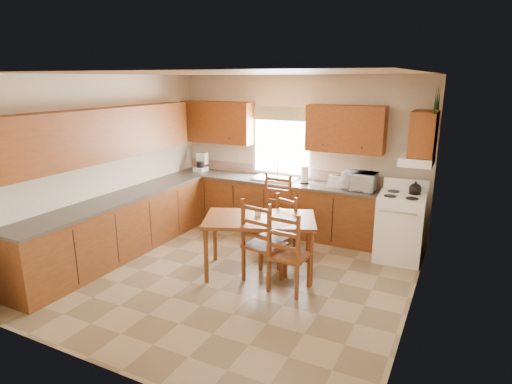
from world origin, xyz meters
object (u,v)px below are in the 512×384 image
at_px(stove, 399,228).
at_px(microwave, 359,181).
at_px(dining_table, 260,245).
at_px(chair_far_left, 278,231).
at_px(chair_far_right, 272,211).
at_px(chair_near_right, 289,250).
at_px(chair_near_left, 265,240).

bearing_deg(stove, microwave, 153.15).
relative_size(stove, dining_table, 0.65).
relative_size(chair_far_left, chair_far_right, 0.86).
distance_m(microwave, chair_near_right, 2.07).
height_order(microwave, chair_near_left, microwave).
bearing_deg(chair_far_right, dining_table, -72.97).
bearing_deg(chair_far_right, chair_near_left, -67.86).
bearing_deg(microwave, chair_far_left, -121.03).
height_order(chair_near_right, chair_far_left, chair_near_right).
relative_size(dining_table, chair_far_left, 1.51).
xyz_separation_m(dining_table, chair_far_right, (-0.26, 0.99, 0.17)).
bearing_deg(microwave, chair_near_left, -110.83).
bearing_deg(microwave, dining_table, -117.27).
bearing_deg(chair_near_left, microwave, -104.09).
relative_size(stove, chair_near_right, 0.90).
bearing_deg(dining_table, chair_near_left, -70.15).
height_order(stove, chair_far_right, chair_far_right).
bearing_deg(chair_near_right, stove, -120.03).
bearing_deg(dining_table, chair_near_right, -50.98).
relative_size(chair_near_right, chair_far_left, 1.09).
distance_m(microwave, chair_far_left, 1.63).
height_order(dining_table, chair_near_left, chair_near_left).
bearing_deg(chair_near_right, microwave, -97.70).
distance_m(chair_near_left, chair_far_right, 1.24).
xyz_separation_m(microwave, chair_far_right, (-1.21, -0.67, -0.49)).
height_order(dining_table, chair_near_right, chair_near_right).
xyz_separation_m(stove, chair_far_right, (-1.92, -0.36, 0.09)).
bearing_deg(chair_near_left, chair_near_right, 171.67).
xyz_separation_m(dining_table, chair_far_left, (0.11, 0.39, 0.10)).
distance_m(microwave, dining_table, 2.03).
bearing_deg(microwave, chair_far_right, -148.61).
relative_size(microwave, chair_far_right, 0.42).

